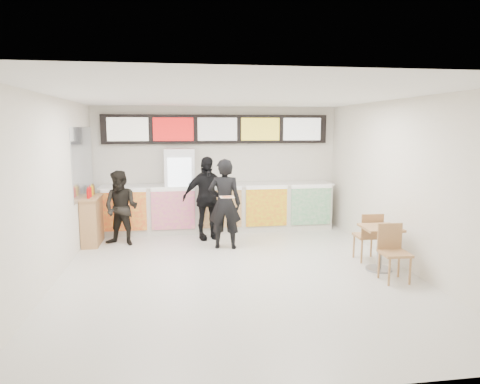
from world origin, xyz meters
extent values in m
plane|color=beige|center=(0.00, 0.00, 0.00)|extent=(7.00, 7.00, 0.00)
plane|color=white|center=(0.00, 0.00, 3.00)|extent=(7.00, 7.00, 0.00)
plane|color=silver|center=(0.00, 3.50, 1.50)|extent=(6.00, 0.00, 6.00)
plane|color=silver|center=(-3.00, 0.00, 1.50)|extent=(0.00, 7.00, 7.00)
plane|color=silver|center=(3.00, 0.00, 1.50)|extent=(0.00, 7.00, 7.00)
cube|color=silver|center=(0.00, 3.10, 0.55)|extent=(5.50, 0.70, 1.10)
cube|color=silver|center=(0.00, 3.10, 1.12)|extent=(5.56, 0.76, 0.04)
cube|color=red|center=(-2.20, 2.72, 0.61)|extent=(0.99, 0.02, 0.90)
cube|color=#D32F9B|center=(-1.10, 2.72, 0.61)|extent=(0.99, 0.02, 0.90)
cube|color=brown|center=(0.00, 2.72, 0.61)|extent=(0.99, 0.02, 0.90)
cube|color=yellow|center=(1.10, 2.72, 0.61)|extent=(0.99, 0.02, 0.90)
cube|color=#238C4B|center=(2.20, 2.72, 0.61)|extent=(0.99, 0.02, 0.90)
cube|color=black|center=(0.00, 3.42, 2.45)|extent=(5.50, 0.12, 0.70)
cube|color=white|center=(-2.12, 3.35, 2.45)|extent=(0.95, 0.02, 0.55)
cube|color=red|center=(-1.06, 3.35, 2.45)|extent=(0.95, 0.02, 0.55)
cube|color=silver|center=(0.00, 3.35, 2.45)|extent=(0.95, 0.02, 0.55)
cube|color=yellow|center=(1.06, 3.35, 2.45)|extent=(0.95, 0.02, 0.55)
cube|color=white|center=(2.12, 3.35, 2.45)|extent=(0.95, 0.02, 0.55)
cube|color=white|center=(-0.93, 3.12, 1.00)|extent=(0.70, 0.65, 2.00)
cube|color=white|center=(-0.93, 2.78, 1.05)|extent=(0.54, 0.02, 1.50)
cylinder|color=#258217|center=(-1.14, 2.82, 0.45)|extent=(0.07, 0.07, 0.22)
cylinder|color=#F04014|center=(-1.00, 2.82, 0.45)|extent=(0.07, 0.07, 0.22)
cylinder|color=red|center=(-0.86, 2.82, 0.45)|extent=(0.07, 0.07, 0.22)
cylinder|color=#1735B0|center=(-0.72, 2.82, 0.45)|extent=(0.07, 0.07, 0.22)
cylinder|color=#F04014|center=(-1.14, 2.82, 0.83)|extent=(0.07, 0.07, 0.22)
cylinder|color=red|center=(-1.00, 2.82, 0.83)|extent=(0.07, 0.07, 0.22)
cylinder|color=#1735B0|center=(-0.86, 2.82, 0.83)|extent=(0.07, 0.07, 0.22)
cylinder|color=#258217|center=(-0.72, 2.82, 0.83)|extent=(0.07, 0.07, 0.22)
cylinder|color=red|center=(-1.14, 2.82, 1.21)|extent=(0.07, 0.07, 0.22)
cylinder|color=#1735B0|center=(-1.00, 2.82, 1.21)|extent=(0.07, 0.07, 0.22)
cylinder|color=#258217|center=(-0.86, 2.82, 1.21)|extent=(0.07, 0.07, 0.22)
cylinder|color=#F04014|center=(-0.72, 2.82, 1.21)|extent=(0.07, 0.07, 0.22)
cylinder|color=#1735B0|center=(-1.14, 2.82, 1.59)|extent=(0.07, 0.07, 0.22)
cylinder|color=#258217|center=(-1.00, 2.82, 1.59)|extent=(0.07, 0.07, 0.22)
cylinder|color=#F04014|center=(-0.86, 2.82, 1.59)|extent=(0.07, 0.07, 0.22)
cylinder|color=red|center=(-0.72, 2.82, 1.59)|extent=(0.07, 0.07, 0.22)
cube|color=#B2B7BF|center=(-2.99, 2.45, 1.75)|extent=(0.01, 2.00, 1.50)
imported|color=black|center=(-0.04, 1.54, 0.93)|extent=(0.76, 0.58, 1.87)
imported|color=black|center=(-2.18, 2.09, 0.80)|extent=(0.94, 0.85, 1.60)
imported|color=black|center=(-0.36, 2.35, 0.93)|extent=(1.17, 0.72, 1.86)
cube|color=beige|center=(-0.04, 1.09, 1.15)|extent=(0.28, 0.28, 0.01)
cone|color=#CC7233|center=(-0.04, 1.09, 1.16)|extent=(0.36, 0.36, 0.02)
cube|color=tan|center=(2.50, -0.25, 0.76)|extent=(0.65, 0.65, 0.04)
cylinder|color=gray|center=(2.50, -0.25, 0.38)|extent=(0.08, 0.08, 0.75)
cylinder|color=gray|center=(2.50, -0.25, 0.02)|extent=(0.46, 0.46, 0.03)
cube|color=tan|center=(2.47, -0.83, 0.47)|extent=(0.46, 0.46, 0.04)
cube|color=tan|center=(2.47, -0.63, 0.71)|extent=(0.42, 0.05, 0.44)
cube|color=tan|center=(2.53, 0.32, 0.47)|extent=(0.46, 0.46, 0.04)
cube|color=tan|center=(2.53, 0.12, 0.71)|extent=(0.42, 0.05, 0.44)
cube|color=tan|center=(-2.82, 2.25, 0.50)|extent=(0.33, 0.88, 0.99)
cube|color=tan|center=(-2.82, 2.25, 1.02)|extent=(0.38, 0.93, 0.04)
cylinder|color=red|center=(-2.82, 2.01, 1.14)|extent=(0.07, 0.07, 0.20)
cylinder|color=red|center=(-2.82, 2.19, 1.14)|extent=(0.07, 0.07, 0.20)
cylinder|color=yellow|center=(-2.82, 2.38, 1.14)|extent=(0.07, 0.07, 0.20)
cylinder|color=brown|center=(-2.82, 2.56, 1.14)|extent=(0.07, 0.07, 0.20)
camera|label=1|loc=(-1.00, -7.08, 2.49)|focal=32.00mm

